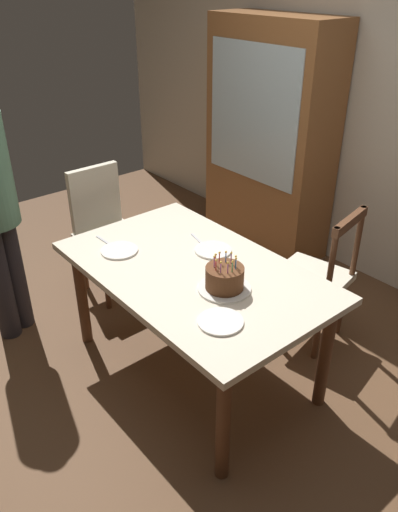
{
  "coord_description": "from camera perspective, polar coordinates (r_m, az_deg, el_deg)",
  "views": [
    {
      "loc": [
        1.87,
        -1.51,
        2.2
      ],
      "look_at": [
        0.05,
        0.0,
        0.84
      ],
      "focal_mm": 35.43,
      "sensor_mm": 36.0,
      "label": 1
    }
  ],
  "objects": [
    {
      "name": "fork_far_side",
      "position": [
        3.1,
        -0.12,
        1.84
      ],
      "size": [
        0.18,
        0.06,
        0.01
      ],
      "primitive_type": "cube",
      "rotation": [
        0.0,
        0.0,
        -0.25
      ],
      "color": "silver",
      "rests_on": "dining_table"
    },
    {
      "name": "fork_near_celebrant",
      "position": [
        3.14,
        -10.58,
        1.66
      ],
      "size": [
        0.18,
        0.02,
        0.01
      ],
      "primitive_type": "cube",
      "rotation": [
        0.0,
        0.0,
        0.04
      ],
      "color": "silver",
      "rests_on": "dining_table"
    },
    {
      "name": "plate_far_side",
      "position": [
        2.98,
        1.6,
        0.68
      ],
      "size": [
        0.22,
        0.22,
        0.01
      ],
      "primitive_type": "cylinder",
      "color": "white",
      "rests_on": "dining_table"
    },
    {
      "name": "plate_near_celebrant",
      "position": [
        3.02,
        -8.98,
        0.63
      ],
      "size": [
        0.22,
        0.22,
        0.01
      ],
      "primitive_type": "cylinder",
      "color": "white",
      "rests_on": "dining_table"
    },
    {
      "name": "chair_spindle_back",
      "position": [
        3.32,
        12.93,
        -2.54
      ],
      "size": [
        0.52,
        0.52,
        0.95
      ],
      "color": "beige",
      "rests_on": "ground"
    },
    {
      "name": "back_wall",
      "position": [
        3.95,
        21.34,
        14.8
      ],
      "size": [
        6.4,
        0.1,
        2.6
      ],
      "primitive_type": "cube",
      "color": "beige",
      "rests_on": "ground"
    },
    {
      "name": "dining_table",
      "position": [
        2.86,
        -0.64,
        -2.9
      ],
      "size": [
        1.56,
        0.95,
        0.74
      ],
      "color": "beige",
      "rests_on": "ground"
    },
    {
      "name": "chair_upholstered",
      "position": [
        3.82,
        -10.6,
        3.51
      ],
      "size": [
        0.45,
        0.44,
        0.95
      ],
      "color": "beige",
      "rests_on": "ground"
    },
    {
      "name": "plate_near_guest",
      "position": [
        2.4,
        2.45,
        -7.4
      ],
      "size": [
        0.22,
        0.22,
        0.01
      ],
      "primitive_type": "cylinder",
      "color": "white",
      "rests_on": "dining_table"
    },
    {
      "name": "birthday_cake",
      "position": [
        2.61,
        2.91,
        -2.63
      ],
      "size": [
        0.28,
        0.28,
        0.2
      ],
      "color": "silver",
      "rests_on": "dining_table"
    },
    {
      "name": "china_cabinet",
      "position": [
        4.33,
        7.96,
        12.86
      ],
      "size": [
        1.1,
        0.45,
        1.9
      ],
      "color": "brown",
      "rests_on": "ground"
    },
    {
      "name": "ground",
      "position": [
        3.26,
        -0.58,
        -12.53
      ],
      "size": [
        6.4,
        6.4,
        0.0
      ],
      "primitive_type": "plane",
      "color": "brown"
    }
  ]
}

